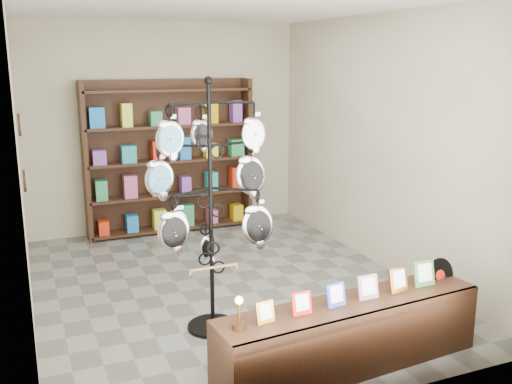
# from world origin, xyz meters

# --- Properties ---
(ground) EXTENTS (5.00, 5.00, 0.00)m
(ground) POSITION_xyz_m (0.00, 0.00, 0.00)
(ground) COLOR slate
(ground) RESTS_ON ground
(room_envelope) EXTENTS (5.00, 5.00, 5.00)m
(room_envelope) POSITION_xyz_m (0.00, 0.00, 1.85)
(room_envelope) COLOR #C0B79B
(room_envelope) RESTS_ON ground
(display_tree) EXTENTS (1.19, 1.06, 2.33)m
(display_tree) POSITION_xyz_m (-0.45, -0.95, 1.35)
(display_tree) COLOR black
(display_tree) RESTS_ON ground
(front_shelf) EXTENTS (2.35, 0.66, 0.82)m
(front_shelf) POSITION_xyz_m (0.36, -2.05, 0.29)
(front_shelf) COLOR black
(front_shelf) RESTS_ON ground
(back_shelving) EXTENTS (2.42, 0.36, 2.20)m
(back_shelving) POSITION_xyz_m (0.00, 2.30, 1.03)
(back_shelving) COLOR black
(back_shelving) RESTS_ON ground
(wall_clocks) EXTENTS (0.03, 0.24, 0.84)m
(wall_clocks) POSITION_xyz_m (-1.97, 0.80, 1.50)
(wall_clocks) COLOR black
(wall_clocks) RESTS_ON ground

